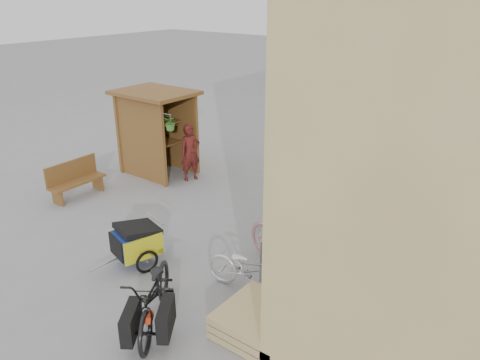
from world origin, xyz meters
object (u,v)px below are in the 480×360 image
Objects in this scene: cargo_bike at (155,296)px; bike_1 at (285,241)px; shopping_carts at (424,155)px; bike_5 at (344,194)px; bike_3 at (323,214)px; bike_6 at (355,186)px; bike_7 at (369,180)px; bike_0 at (251,269)px; pallet_stack at (256,320)px; person_kiosk at (190,153)px; bike_4 at (343,203)px; bike_2 at (305,223)px; kiosk at (154,121)px; child_trailer at (136,241)px; bench at (75,179)px.

cargo_bike is 2.76m from bike_1.
shopping_carts is 1.34× the size of bike_5.
bike_3 is 1.94m from bike_6.
shopping_carts reaches higher than bike_5.
shopping_carts is 2.45m from bike_7.
bike_0 is 4.56m from bike_6.
pallet_stack is 0.77× the size of bike_7.
person_kiosk reaches higher than bike_3.
bike_0 is 1.10× the size of bike_7.
bike_4 is (-0.62, -3.87, -0.23)m from shopping_carts.
person_kiosk is (-5.10, -4.19, 0.15)m from shopping_carts.
bike_7 is (0.72, 6.71, -0.06)m from cargo_bike.
bike_4 is 1.52m from bike_7.
bike_5 is (-0.78, -3.50, -0.18)m from shopping_carts.
person_kiosk reaches higher than shopping_carts.
bike_5 is (-0.10, 3.94, 0.01)m from bike_0.
shopping_carts is 5.38m from bike_2.
bike_5 reaches higher than pallet_stack.
cargo_bike is at bearing -43.67° from kiosk.
cargo_bike is 1.34× the size of bike_5.
kiosk is at bearing 90.14° from bike_3.
bike_3 is (0.15, 0.50, 0.05)m from bike_2.
shopping_carts is 4.86m from bike_3.
shopping_carts reaches higher than bike_6.
bike_7 is at bearing -105.19° from shopping_carts.
pallet_stack is at bearing 176.24° from bike_2.
bike_2 is at bearing -174.18° from bike_4.
bike_0 is 1.02× the size of bike_2.
shopping_carts is 1.21× the size of bike_0.
bike_4 is at bearing 5.09° from kiosk.
shopping_carts is at bearing -27.51° from bike_2.
cargo_bike is at bearing -17.09° from child_trailer.
bike_3 is 0.96× the size of bike_6.
shopping_carts is 6.44m from bike_1.
bike_1 is 1.18× the size of bike_7.
bike_7 is (6.04, 4.47, -0.01)m from bench.
bike_1 reaches higher than cargo_bike.
bike_2 is at bearing 19.95° from bike_1.
person_kiosk is at bearing 106.71° from bike_4.
person_kiosk is at bearing 141.48° from pallet_stack.
bike_3 is 1.05× the size of bike_5.
bench is 6.07m from bike_2.
bike_1 is at bearing -93.78° from person_kiosk.
bike_7 reaches higher than bike_0.
bike_6 is (4.32, 1.31, -0.35)m from person_kiosk.
bike_0 is 1.11× the size of bike_5.
cargo_bike is 1.23× the size of bike_2.
shopping_carts is 1.23× the size of bike_6.
bench is 7.09m from bike_6.
pallet_stack is 0.73× the size of bike_3.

